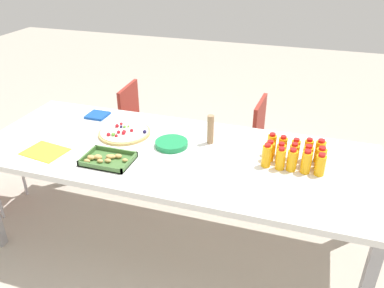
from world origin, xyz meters
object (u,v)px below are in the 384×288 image
Objects in this scene: juice_bottle_3 at (282,147)px; juice_bottle_11 at (306,162)px; juice_bottle_8 at (281,153)px; fruit_pizza at (124,132)px; juice_bottle_4 at (271,145)px; snack_tray at (107,159)px; juice_bottle_6 at (307,156)px; chair_near_left at (272,141)px; juice_bottle_0 at (320,151)px; juice_bottle_9 at (269,151)px; plate_stack at (172,144)px; juice_bottle_7 at (294,154)px; cardboard_tube at (211,129)px; juice_bottle_2 at (295,149)px; paper_folder at (45,152)px; juice_bottle_14 at (267,155)px; juice_bottle_10 at (320,165)px; party_table at (174,159)px; juice_bottle_13 at (281,159)px; juice_bottle_1 at (308,150)px; chair_near_right at (142,122)px; juice_bottle_5 at (321,159)px; juice_bottle_12 at (292,160)px; napkin_stack at (97,115)px.

juice_bottle_11 is (-0.15, 0.15, 0.00)m from juice_bottle_3.
juice_bottle_8 is 1.08m from fruit_pizza.
juice_bottle_4 reaches higher than snack_tray.
fruit_pizza is (1.23, -0.05, -0.05)m from juice_bottle_6.
juice_bottle_0 is at bearing 29.87° from chair_near_left.
juice_bottle_3 is 0.10m from juice_bottle_9.
juice_bottle_4 is 1.00× the size of juice_bottle_11.
plate_stack is at bearing 0.94° from juice_bottle_6.
fruit_pizza is (1.15, -0.04, -0.05)m from juice_bottle_7.
cardboard_tube reaches higher than fruit_pizza.
paper_folder is (1.53, 0.41, -0.06)m from juice_bottle_2.
juice_bottle_8 is at bearing -138.02° from juice_bottle_14.
juice_bottle_10 is (-0.15, 0.15, 0.00)m from juice_bottle_2.
plate_stack is at bearing 8.20° from juice_bottle_4.
party_table is 8.55× the size of snack_tray.
cardboard_tube is (0.48, -0.19, 0.03)m from juice_bottle_13.
juice_bottle_4 is 1.05× the size of juice_bottle_6.
plate_stack is (-0.31, -0.30, 0.00)m from snack_tray.
paper_folder is at bearing 11.03° from juice_bottle_14.
juice_bottle_0 reaches higher than juice_bottle_3.
juice_bottle_11 is at bearing 161.68° from juice_bottle_9.
snack_tray is at bearing 13.17° from juice_bottle_13.
snack_tray is at bearing 18.49° from juice_bottle_1.
juice_bottle_5 is (-1.52, 0.78, 0.33)m from chair_near_right.
chair_near_right is (0.63, -0.85, -0.20)m from party_table.
juice_bottle_4 is at bearing -26.59° from juice_bottle_10.
juice_bottle_5 is 0.98× the size of juice_bottle_11.
juice_bottle_0 reaches higher than juice_bottle_10.
juice_bottle_12 is at bearing 16.23° from chair_near_left.
juice_bottle_13 is at bearing 28.56° from juice_bottle_6.
juice_bottle_13 is at bearing 92.21° from juice_bottle_3.
juice_bottle_14 reaches higher than chair_near_right.
paper_folder is (1.60, 0.41, -0.07)m from juice_bottle_1.
party_table is 0.83m from juice_bottle_6.
juice_bottle_14 is at bearing 6.35° from chair_near_left.
juice_bottle_10 is (-0.30, 0.15, -0.00)m from juice_bottle_4.
juice_bottle_9 reaches higher than plate_stack.
juice_bottle_14 reaches higher than chair_near_left.
juice_bottle_12 reaches higher than party_table.
juice_bottle_12 is at bearing 161.73° from cardboard_tube.
juice_bottle_14 reaches higher than plate_stack.
juice_bottle_6 is 0.71× the size of cardboard_tube.
plate_stack reaches higher than napkin_stack.
juice_bottle_4 is at bearing 2.38° from juice_bottle_3.
juice_bottle_3 is at bearing -117.03° from juice_bottle_14.
chair_near_left is 0.79m from juice_bottle_2.
juice_bottle_5 is at bearing 152.20° from juice_bottle_2.
chair_near_right reaches higher than paper_folder.
paper_folder is at bearing 24.58° from cardboard_tube.
juice_bottle_3 reaches higher than snack_tray.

